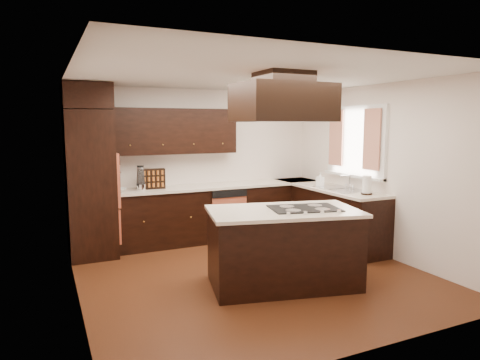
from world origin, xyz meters
The scene contains 30 objects.
floor centered at (0.00, 0.00, -0.01)m, with size 4.20×4.20×0.02m, color #613016.
ceiling centered at (0.00, 0.00, 2.51)m, with size 4.20×4.20×0.02m, color silver.
wall_back centered at (0.00, 2.11, 1.25)m, with size 4.20×0.02×2.50m, color white.
wall_front centered at (0.00, -2.11, 1.25)m, with size 4.20×0.02×2.50m, color white.
wall_left centered at (-2.11, 0.00, 1.25)m, with size 0.02×4.20×2.50m, color white.
wall_right centered at (2.11, 0.00, 1.25)m, with size 0.02×4.20×2.50m, color white.
oven_column centered at (-1.78, 1.71, 1.06)m, with size 0.65×0.75×2.12m, color black.
wall_oven_face centered at (-1.43, 1.71, 1.12)m, with size 0.05×0.62×0.78m, color #D06140.
base_cabinets_back centered at (0.03, 1.80, 0.44)m, with size 2.93×0.60×0.88m, color black.
base_cabinets_right centered at (1.80, 0.90, 0.44)m, with size 0.60×2.40×0.88m, color black.
countertop_back centered at (0.03, 1.79, 0.90)m, with size 2.93×0.63×0.04m, color beige.
countertop_right centered at (1.79, 0.90, 0.90)m, with size 0.63×2.40×0.04m, color beige.
upper_cabinets centered at (-0.43, 1.93, 1.81)m, with size 2.00×0.34×0.72m, color black.
dishwasher_front centered at (0.33, 1.50, 0.40)m, with size 0.60×0.05×0.72m, color #D06140.
window_frame centered at (2.07, 0.55, 1.65)m, with size 0.06×1.32×1.12m, color white.
window_pane centered at (2.10, 0.55, 1.65)m, with size 0.00×1.20×1.00m, color white.
curtain_left centered at (2.01, 0.13, 1.70)m, with size 0.02×0.34×0.90m, color #FED6BA.
curtain_right centered at (2.01, 0.97, 1.70)m, with size 0.02×0.34×0.90m, color #FED6BA.
sink_rim centered at (1.80, 0.55, 0.92)m, with size 0.52×0.84×0.01m, color silver.
island centered at (0.17, -0.47, 0.44)m, with size 1.70×0.93×0.88m, color black.
island_top centered at (0.17, -0.47, 0.90)m, with size 1.76×0.99×0.04m, color beige.
cooktop centered at (0.42, -0.53, 0.93)m, with size 0.80×0.54×0.01m, color black.
range_hood centered at (0.10, -0.55, 2.16)m, with size 1.05×0.72×0.42m, color black.
hood_duct centered at (0.10, -0.55, 2.44)m, with size 0.55×0.50×0.13m, color black.
blender_base centered at (-1.05, 1.70, 0.97)m, with size 0.15×0.15×0.10m, color silver.
blender_pitcher centered at (-1.05, 1.70, 1.15)m, with size 0.13×0.13×0.26m, color silver.
spice_rack centered at (-0.84, 1.79, 1.08)m, with size 0.38×0.10×0.32m, color black.
mixing_bowl centered at (-1.38, 1.71, 0.95)m, with size 0.22×0.22×0.05m, color white.
soap_bottle centered at (1.72, 0.98, 1.03)m, with size 0.10×0.10×0.22m, color white.
paper_towel centered at (1.81, -0.04, 1.06)m, with size 0.13×0.13×0.27m, color white.
Camera 1 is at (-2.39, -4.75, 1.92)m, focal length 32.00 mm.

